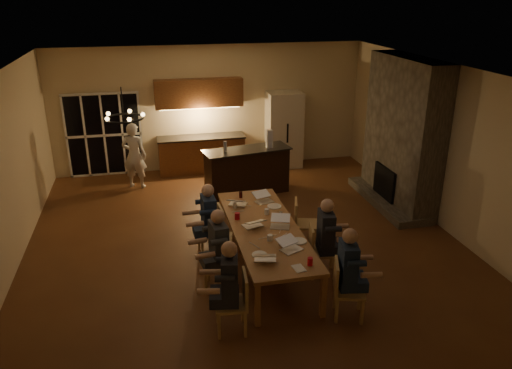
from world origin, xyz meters
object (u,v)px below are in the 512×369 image
object	(u,v)px
person_left_mid	(219,250)
can_right	(281,215)
mug_front	(270,238)
person_left_near	(230,287)
laptop_e	(238,199)
person_right_mid	(325,238)
chair_left_near	(231,303)
chandelier	(124,118)
bar_bottle	(225,146)
dining_table	(265,247)
laptop_b	(292,244)
chair_right_far	(306,223)
chair_right_near	(349,290)
plate_far	(274,206)
chair_right_mid	(323,251)
bar_blender	(269,139)
refrigerator	(284,130)
laptop_a	(265,252)
standing_person	(134,156)
chair_left_far	(210,231)
person_left_far	(209,221)
person_right_near	(347,272)
can_cola	(241,195)
redcup_near	(310,261)
mug_back	(235,205)
mug_mid	(267,212)
bar_island	(247,171)
laptop_c	(253,220)
chair_left_mid	(218,263)
redcup_mid	(237,216)
laptop_f	(264,196)

from	to	relation	value
person_left_mid	can_right	distance (m)	1.45
mug_front	person_left_near	bearing A→B (deg)	-127.86
laptop_e	person_right_mid	bearing A→B (deg)	154.34
chair_left_near	chandelier	world-z (taller)	chandelier
bar_bottle	dining_table	bearing A→B (deg)	-87.65
laptop_b	chair_right_far	bearing A→B (deg)	38.34
chair_right_near	plate_far	bearing A→B (deg)	29.05
chair_right_mid	bar_blender	distance (m)	3.89
refrigerator	laptop_b	xyz separation A→B (m)	(-1.52, -5.86, -0.14)
laptop_a	plate_far	bearing A→B (deg)	-94.97
person_left_near	person_right_mid	xyz separation A→B (m)	(1.77, 1.06, 0.00)
standing_person	laptop_b	world-z (taller)	standing_person
chair_left_far	laptop_a	xyz separation A→B (m)	(0.60, -1.69, 0.42)
person_right_mid	bar_blender	distance (m)	3.86
person_left_far	chair_right_near	bearing A→B (deg)	35.54
person_right_near	can_cola	bearing A→B (deg)	28.70
chair_left_far	redcup_near	bearing A→B (deg)	27.24
mug_back	plate_far	bearing A→B (deg)	-8.37
chair_left_near	chair_left_far	xyz separation A→B (m)	(0.02, 2.25, 0.00)
mug_back	mug_mid	bearing A→B (deg)	-37.53
refrigerator	mug_front	distance (m)	5.77
bar_island	chair_right_near	world-z (taller)	bar_island
refrigerator	person_left_far	bearing A→B (deg)	-120.40
chair_right_near	can_right	bearing A→B (deg)	32.28
laptop_a	redcup_near	bearing A→B (deg)	165.75
chair_right_far	laptop_c	bearing A→B (deg)	128.76
chair_left_near	chair_left_mid	bearing A→B (deg)	-174.07
chair_right_far	chandelier	size ratio (longest dim) A/B	1.55
person_right_near	mug_mid	distance (m)	2.16
dining_table	person_left_far	bearing A→B (deg)	147.21
chair_left_near	laptop_a	xyz separation A→B (m)	(0.62, 0.56, 0.42)
chandelier	plate_far	world-z (taller)	chandelier
person_left_near	person_left_mid	distance (m)	1.04
can_right	plate_far	distance (m)	0.50
bar_island	person_left_near	world-z (taller)	person_left_near
mug_back	laptop_e	bearing A→B (deg)	59.65
standing_person	can_cola	xyz separation A→B (m)	(1.99, -2.94, 0.01)
bar_island	standing_person	distance (m)	2.72
can_cola	plate_far	size ratio (longest dim) A/B	0.46
chair_right_far	person_right_mid	world-z (taller)	person_right_mid
redcup_mid	bar_bottle	distance (m)	2.87
laptop_b	redcup_near	size ratio (longest dim) A/B	2.67
person_left_near	plate_far	distance (m)	2.64
redcup_near	mug_front	bearing A→B (deg)	113.99
redcup_mid	standing_person	bearing A→B (deg)	114.30
person_left_far	laptop_b	distance (m)	1.80
chair_left_mid	laptop_b	world-z (taller)	laptop_b
laptop_f	laptop_c	bearing A→B (deg)	-132.05
dining_table	mug_front	bearing A→B (deg)	-94.35
redcup_near	bar_bottle	bearing A→B (deg)	95.97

